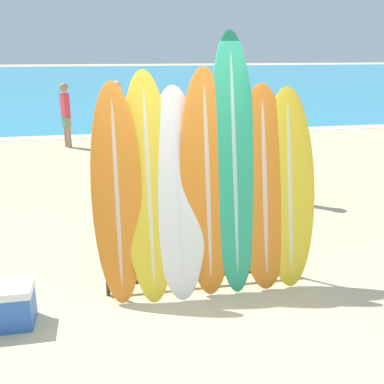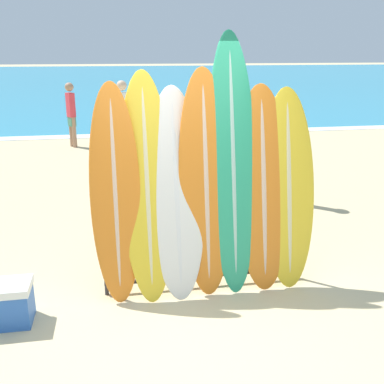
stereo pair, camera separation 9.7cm
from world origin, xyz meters
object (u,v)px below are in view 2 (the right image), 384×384
at_px(surfboard_slot_0, 115,194).
at_px(person_near_water, 281,146).
at_px(surfboard_slot_6, 288,189).
at_px(surfboard_slot_1, 147,187).
at_px(person_mid_beach, 71,112).
at_px(person_far_left, 123,115).
at_px(surfboard_slot_3, 206,183).
at_px(surfboard_slot_4, 232,164).
at_px(surfboard_slot_2, 176,193).
at_px(surfboard_slot_5, 263,189).
at_px(surfboard_rack, 205,249).

distance_m(surfboard_slot_0, person_near_water, 3.68).
bearing_deg(surfboard_slot_6, surfboard_slot_1, 178.31).
height_order(surfboard_slot_1, person_mid_beach, surfboard_slot_1).
bearing_deg(surfboard_slot_6, person_far_left, 103.30).
height_order(surfboard_slot_3, person_mid_beach, surfboard_slot_3).
xyz_separation_m(surfboard_slot_1, surfboard_slot_4, (0.87, 0.01, 0.19)).
relative_size(surfboard_slot_2, surfboard_slot_4, 0.80).
bearing_deg(surfboard_slot_4, surfboard_slot_3, -172.78).
bearing_deg(person_near_water, surfboard_slot_5, -73.68).
bearing_deg(surfboard_slot_3, surfboard_slot_2, 179.74).
relative_size(person_near_water, person_mid_beach, 1.04).
bearing_deg(person_far_left, person_mid_beach, 109.15).
distance_m(person_near_water, person_far_left, 4.62).
bearing_deg(surfboard_rack, person_near_water, 55.53).
distance_m(surfboard_slot_2, surfboard_slot_3, 0.31).
height_order(surfboard_slot_0, person_far_left, surfboard_slot_0).
height_order(surfboard_slot_0, surfboard_slot_1, surfboard_slot_1).
xyz_separation_m(person_mid_beach, person_far_left, (1.28, -1.17, 0.06)).
bearing_deg(surfboard_slot_1, surfboard_slot_5, -2.00).
distance_m(surfboard_rack, surfboard_slot_0, 1.10).
relative_size(surfboard_slot_5, person_mid_beach, 1.29).
height_order(surfboard_rack, surfboard_slot_6, surfboard_slot_6).
xyz_separation_m(surfboard_slot_0, surfboard_slot_1, (0.31, 0.04, 0.05)).
relative_size(surfboard_rack, surfboard_slot_5, 1.00).
distance_m(surfboard_rack, surfboard_slot_5, 0.87).
xyz_separation_m(surfboard_slot_1, person_near_water, (2.35, 2.50, -0.19)).
relative_size(surfboard_slot_2, person_near_water, 1.23).
height_order(surfboard_slot_4, surfboard_slot_6, surfboard_slot_4).
bearing_deg(person_far_left, surfboard_slot_3, -112.55).
distance_m(surfboard_slot_2, surfboard_slot_5, 0.90).
relative_size(surfboard_slot_5, person_far_left, 1.20).
bearing_deg(surfboard_slot_4, surfboard_slot_2, -176.62).
distance_m(surfboard_slot_4, surfboard_slot_5, 0.41).
relative_size(surfboard_slot_2, surfboard_slot_3, 0.92).
height_order(surfboard_slot_3, surfboard_slot_6, surfboard_slot_3).
distance_m(surfboard_slot_1, surfboard_slot_5, 1.19).
bearing_deg(surfboard_slot_6, surfboard_slot_3, 178.90).
distance_m(surfboard_slot_3, surfboard_slot_6, 0.88).
bearing_deg(person_mid_beach, person_far_left, -161.49).
height_order(surfboard_slot_4, person_mid_beach, surfboard_slot_4).
height_order(surfboard_slot_1, surfboard_slot_6, surfboard_slot_1).
bearing_deg(surfboard_slot_3, surfboard_slot_5, -1.43).
distance_m(surfboard_slot_2, person_mid_beach, 7.81).
bearing_deg(surfboard_slot_1, surfboard_slot_0, -172.70).
xyz_separation_m(surfboard_slot_0, person_near_water, (2.66, 2.54, -0.14)).
distance_m(person_near_water, person_mid_beach, 6.30).
distance_m(surfboard_rack, surfboard_slot_6, 1.07).
bearing_deg(person_near_water, surfboard_slot_2, -88.34).
relative_size(surfboard_rack, surfboard_slot_2, 1.01).
bearing_deg(surfboard_slot_3, person_far_left, 95.82).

